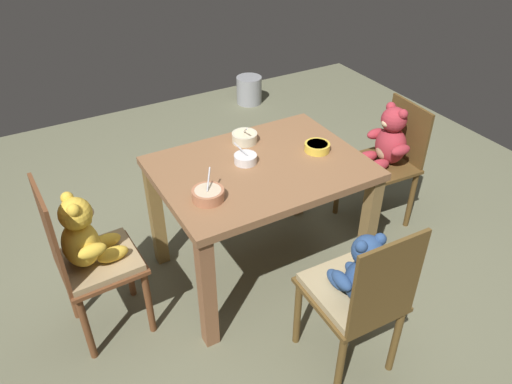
# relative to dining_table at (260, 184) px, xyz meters

# --- Properties ---
(ground_plane) EXTENTS (5.20, 5.20, 0.04)m
(ground_plane) POSITION_rel_dining_table_xyz_m (0.00, 0.00, -0.64)
(ground_plane) COLOR #6B6C52
(dining_table) EXTENTS (1.11, 0.82, 0.74)m
(dining_table) POSITION_rel_dining_table_xyz_m (0.00, 0.00, 0.00)
(dining_table) COLOR brown
(dining_table) RESTS_ON ground_plane
(teddy_chair_near_right) EXTENTS (0.44, 0.42, 0.85)m
(teddy_chair_near_right) POSITION_rel_dining_table_xyz_m (0.97, 0.04, -0.06)
(teddy_chair_near_right) COLOR brown
(teddy_chair_near_right) RESTS_ON ground_plane
(teddy_chair_near_front) EXTENTS (0.39, 0.43, 0.91)m
(teddy_chair_near_front) POSITION_rel_dining_table_xyz_m (0.04, -0.81, -0.08)
(teddy_chair_near_front) COLOR brown
(teddy_chair_near_front) RESTS_ON ground_plane
(teddy_chair_near_left) EXTENTS (0.39, 0.38, 0.94)m
(teddy_chair_near_left) POSITION_rel_dining_table_xyz_m (-0.96, 0.00, -0.05)
(teddy_chair_near_left) COLOR brown
(teddy_chair_near_left) RESTS_ON ground_plane
(porridge_bowl_terracotta_near_left) EXTENTS (0.16, 0.16, 0.13)m
(porridge_bowl_terracotta_near_left) POSITION_rel_dining_table_xyz_m (-0.38, -0.15, 0.15)
(porridge_bowl_terracotta_near_left) COLOR #B77351
(porridge_bowl_terracotta_near_left) RESTS_ON dining_table
(porridge_bowl_white_center) EXTENTS (0.12, 0.12, 0.11)m
(porridge_bowl_white_center) POSITION_rel_dining_table_xyz_m (-0.06, 0.06, 0.15)
(porridge_bowl_white_center) COLOR silver
(porridge_bowl_white_center) RESTS_ON dining_table
(porridge_bowl_yellow_near_right) EXTENTS (0.14, 0.14, 0.05)m
(porridge_bowl_yellow_near_right) POSITION_rel_dining_table_xyz_m (0.35, -0.02, 0.15)
(porridge_bowl_yellow_near_right) COLOR yellow
(porridge_bowl_yellow_near_right) RESTS_ON dining_table
(porridge_bowl_cream_far_center) EXTENTS (0.15, 0.15, 0.13)m
(porridge_bowl_cream_far_center) POSITION_rel_dining_table_xyz_m (0.05, 0.27, 0.15)
(porridge_bowl_cream_far_center) COLOR beige
(porridge_bowl_cream_far_center) RESTS_ON dining_table
(metal_pail) EXTENTS (0.25, 0.25, 0.27)m
(metal_pail) POSITION_rel_dining_table_xyz_m (1.11, 2.15, -0.48)
(metal_pail) COLOR #93969B
(metal_pail) RESTS_ON ground_plane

